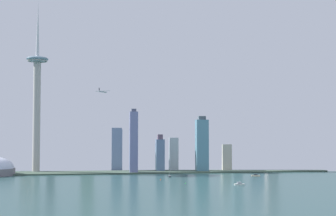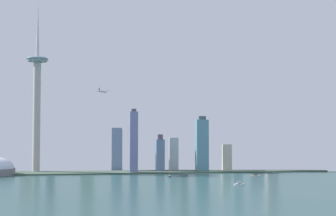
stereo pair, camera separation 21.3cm
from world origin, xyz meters
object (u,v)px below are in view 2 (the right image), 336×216
(skyscraper_2, at_px, (173,154))
(skyscraper_0, at_px, (173,160))
(skyscraper_12, at_px, (236,136))
(skyscraper_13, at_px, (134,142))
(skyscraper_11, at_px, (183,130))
(boat_3, at_px, (239,184))
(observation_tower, at_px, (37,91))
(channel_buoy_1, at_px, (161,179))
(skyscraper_7, at_px, (257,157))
(airplane, at_px, (103,92))
(channel_buoy_0, at_px, (185,183))
(skyscraper_4, at_px, (51,142))
(skyscraper_1, at_px, (27,152))
(skyscraper_6, at_px, (88,135))
(skyscraper_8, at_px, (160,155))
(boat_2, at_px, (169,176))
(skyscraper_9, at_px, (271,138))
(skyscraper_10, at_px, (202,145))
(boat_0, at_px, (256,176))
(skyscraper_5, at_px, (226,158))
(skyscraper_3, at_px, (117,149))

(skyscraper_2, bearing_deg, skyscraper_0, 82.32)
(skyscraper_12, height_order, skyscraper_13, skyscraper_12)
(skyscraper_11, bearing_deg, boat_3, -85.96)
(observation_tower, height_order, channel_buoy_1, observation_tower)
(skyscraper_7, xyz_separation_m, skyscraper_11, (-144.04, 83.87, 56.97))
(skyscraper_7, distance_m, channel_buoy_1, 287.26)
(skyscraper_12, distance_m, airplane, 301.03)
(skyscraper_12, bearing_deg, skyscraper_2, -176.60)
(skyscraper_2, distance_m, channel_buoy_0, 244.20)
(skyscraper_2, bearing_deg, channel_buoy_1, -105.68)
(observation_tower, relative_size, skyscraper_4, 2.77)
(skyscraper_1, xyz_separation_m, skyscraper_6, (126.27, -2.60, 35.89))
(observation_tower, height_order, boat_3, observation_tower)
(skyscraper_8, relative_size, skyscraper_12, 0.52)
(skyscraper_0, bearing_deg, skyscraper_8, -118.45)
(boat_2, bearing_deg, skyscraper_12, 131.00)
(skyscraper_11, bearing_deg, skyscraper_9, -2.70)
(skyscraper_10, relative_size, airplane, 3.83)
(channel_buoy_0, bearing_deg, skyscraper_10, 71.12)
(skyscraper_4, bearing_deg, skyscraper_7, -11.12)
(boat_2, bearing_deg, channel_buoy_1, -20.63)
(observation_tower, bearing_deg, boat_2, -27.26)
(skyscraper_0, xyz_separation_m, skyscraper_8, (-37.29, -68.83, 14.60))
(skyscraper_9, height_order, channel_buoy_1, skyscraper_9)
(skyscraper_4, bearing_deg, skyscraper_1, -165.40)
(skyscraper_2, xyz_separation_m, boat_0, (131.05, -136.20, -33.25))
(skyscraper_8, relative_size, airplane, 2.57)
(skyscraper_8, height_order, skyscraper_9, skyscraper_9)
(skyscraper_0, relative_size, skyscraper_12, 0.48)
(skyscraper_13, bearing_deg, skyscraper_4, 145.01)
(skyscraper_8, xyz_separation_m, skyscraper_9, (265.86, 80.07, 32.59))
(channel_buoy_1, bearing_deg, skyscraper_1, 136.08)
(skyscraper_5, xyz_separation_m, boat_0, (21.07, -125.68, -26.37))
(skyscraper_6, bearing_deg, skyscraper_1, 178.82)
(boat_0, bearing_deg, skyscraper_3, 159.61)
(skyscraper_10, bearing_deg, observation_tower, 174.49)
(skyscraper_1, height_order, skyscraper_6, skyscraper_6)
(skyscraper_3, xyz_separation_m, skyscraper_11, (151.02, 56.64, 39.97))
(airplane, bearing_deg, boat_3, -105.22)
(boat_0, height_order, channel_buoy_0, boat_0)
(channel_buoy_0, bearing_deg, skyscraper_4, 126.49)
(boat_0, bearing_deg, channel_buoy_0, -132.99)
(skyscraper_8, bearing_deg, observation_tower, 175.70)
(skyscraper_11, xyz_separation_m, channel_buoy_0, (-53.73, -318.58, -85.20))
(airplane, bearing_deg, boat_0, -75.98)
(skyscraper_7, bearing_deg, skyscraper_13, -172.80)
(channel_buoy_1, bearing_deg, channel_buoy_0, -63.88)
(airplane, bearing_deg, skyscraper_6, 48.88)
(skyscraper_3, bearing_deg, observation_tower, -174.98)
(skyscraper_0, height_order, boat_3, skyscraper_0)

